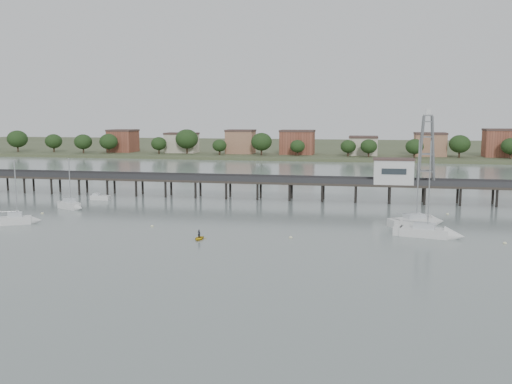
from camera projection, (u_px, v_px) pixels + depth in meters
ground_plane at (192, 275)px, 65.85m from camera, size 500.00×500.00×0.00m
pier at (275, 182)px, 123.68m from camera, size 150.00×5.00×5.50m
pier_building at (393, 171)px, 118.56m from camera, size 8.40×5.40×5.30m
lattice_tower at (427, 150)px, 116.73m from camera, size 3.20×3.20×15.50m
sailboat_a at (21, 220)px, 96.28m from camera, size 6.82×4.97×11.25m
sailboat_c at (422, 221)px, 95.18m from camera, size 9.40×6.72×15.14m
sailboat_b at (72, 206)px, 111.15m from camera, size 6.34×4.27×10.39m
sailboat_d at (435, 233)px, 85.76m from camera, size 9.77×4.74×15.40m
white_tender at (100, 198)px, 123.19m from camera, size 4.15×1.82×1.60m
yellow_dinghy at (199, 239)px, 84.52m from camera, size 1.81×0.59×2.51m
dinghy_occupant at (199, 239)px, 84.52m from camera, size 0.66×1.29×0.30m
mooring_buoys at (279, 226)px, 94.53m from camera, size 79.48×26.04×0.39m
far_shore at (330, 147)px, 298.63m from camera, size 500.00×170.00×10.40m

